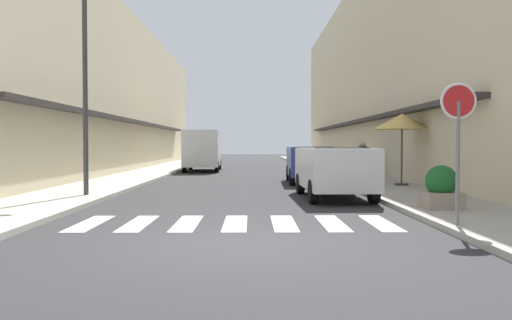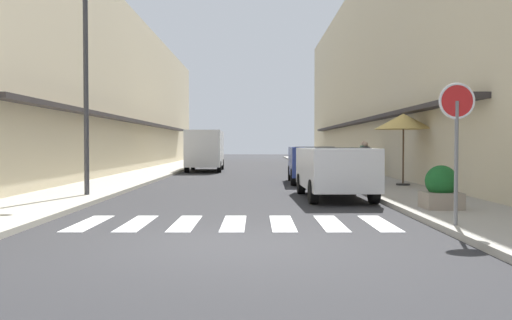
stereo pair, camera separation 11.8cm
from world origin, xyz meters
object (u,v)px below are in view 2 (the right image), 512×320
at_px(planter_corner, 440,189).
at_px(pedestrian_walking_far, 363,158).
at_px(parked_car_mid, 311,160).
at_px(cafe_umbrella, 402,122).
at_px(delivery_van, 204,147).
at_px(pedestrian_walking_near, 365,158).
at_px(parked_car_near, 333,167).
at_px(round_street_sign, 456,116).
at_px(street_lamp, 91,70).

distance_m(planter_corner, pedestrian_walking_far, 12.78).
height_order(parked_car_mid, cafe_umbrella, cafe_umbrella).
xyz_separation_m(delivery_van, pedestrian_walking_near, (7.92, -7.22, -0.48)).
distance_m(parked_car_near, parked_car_mid, 6.18).
distance_m(parked_car_near, round_street_sign, 6.12).
relative_size(planter_corner, pedestrian_walking_far, 0.61).
relative_size(pedestrian_walking_near, pedestrian_walking_far, 0.97).
distance_m(pedestrian_walking_near, pedestrian_walking_far, 0.54).
distance_m(street_lamp, cafe_umbrella, 10.55).
bearing_deg(street_lamp, planter_corner, -20.80).
bearing_deg(planter_corner, round_street_sign, -103.44).
bearing_deg(street_lamp, round_street_sign, -35.28).
relative_size(parked_car_near, round_street_sign, 1.75).
distance_m(cafe_umbrella, pedestrian_walking_far, 6.01).
xyz_separation_m(round_street_sign, planter_corner, (0.59, 2.47, -1.49)).
distance_m(delivery_van, street_lamp, 16.33).
relative_size(parked_car_near, delivery_van, 0.81).
distance_m(delivery_van, cafe_umbrella, 14.98).
bearing_deg(street_lamp, pedestrian_walking_far, 44.27).
bearing_deg(planter_corner, parked_car_mid, 101.20).
height_order(delivery_van, street_lamp, street_lamp).
relative_size(delivery_van, pedestrian_walking_far, 3.42).
relative_size(parked_car_mid, pedestrian_walking_near, 2.72).
distance_m(parked_car_near, planter_corner, 3.91).
distance_m(cafe_umbrella, pedestrian_walking_near, 5.50).
bearing_deg(round_street_sign, street_lamp, 144.72).
xyz_separation_m(planter_corner, pedestrian_walking_far, (0.82, 12.74, 0.39)).
bearing_deg(cafe_umbrella, round_street_sign, -99.85).
height_order(parked_car_near, pedestrian_walking_far, pedestrian_walking_far).
xyz_separation_m(parked_car_mid, delivery_van, (-5.22, 9.85, 0.48)).
xyz_separation_m(parked_car_mid, pedestrian_walking_far, (2.72, 3.17, 0.03)).
bearing_deg(pedestrian_walking_near, pedestrian_walking_far, 25.10).
distance_m(round_street_sign, pedestrian_walking_far, 15.32).
xyz_separation_m(cafe_umbrella, pedestrian_walking_far, (-0.21, 5.84, -1.40)).
distance_m(parked_car_mid, planter_corner, 9.77).
relative_size(delivery_van, planter_corner, 5.61).
distance_m(parked_car_mid, cafe_umbrella, 4.22).
bearing_deg(round_street_sign, delivery_van, 106.59).
distance_m(round_street_sign, street_lamp, 10.20).
relative_size(round_street_sign, street_lamp, 0.43).
xyz_separation_m(round_street_sign, pedestrian_walking_near, (1.39, 14.67, -1.13)).
bearing_deg(street_lamp, delivery_van, 83.97).
height_order(delivery_van, pedestrian_walking_far, delivery_van).
bearing_deg(round_street_sign, cafe_umbrella, 80.15).
height_order(cafe_umbrella, pedestrian_walking_near, cafe_umbrella).
bearing_deg(pedestrian_walking_far, planter_corner, -151.43).
relative_size(round_street_sign, pedestrian_walking_near, 1.63).
xyz_separation_m(parked_car_near, pedestrian_walking_far, (2.72, 9.34, 0.03)).
bearing_deg(cafe_umbrella, planter_corner, -98.55).
height_order(parked_car_mid, street_lamp, street_lamp).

